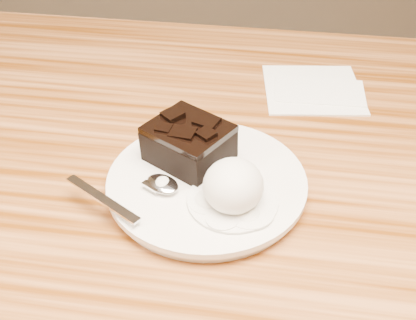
# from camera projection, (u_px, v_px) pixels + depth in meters

# --- Properties ---
(dining_table) EXTENTS (1.20, 0.80, 0.75)m
(dining_table) POSITION_uv_depth(u_px,v_px,m) (187.00, 317.00, 0.93)
(dining_table) COLOR #5B2B08
(dining_table) RESTS_ON floor
(plate) EXTENTS (0.24, 0.24, 0.02)m
(plate) POSITION_uv_depth(u_px,v_px,m) (207.00, 185.00, 0.63)
(plate) COLOR white
(plate) RESTS_ON dining_table
(brownie) EXTENTS (0.12, 0.11, 0.04)m
(brownie) POSITION_uv_depth(u_px,v_px,m) (189.00, 145.00, 0.64)
(brownie) COLOR black
(brownie) RESTS_ON plate
(ice_cream_scoop) EXTENTS (0.07, 0.07, 0.06)m
(ice_cream_scoop) POSITION_uv_depth(u_px,v_px,m) (233.00, 185.00, 0.58)
(ice_cream_scoop) COLOR white
(ice_cream_scoop) RESTS_ON plate
(melt_puddle) EXTENTS (0.10, 0.10, 0.00)m
(melt_puddle) POSITION_uv_depth(u_px,v_px,m) (233.00, 201.00, 0.59)
(melt_puddle) COLOR white
(melt_puddle) RESTS_ON plate
(spoon) EXTENTS (0.16, 0.11, 0.01)m
(spoon) POSITION_uv_depth(u_px,v_px,m) (162.00, 185.00, 0.61)
(spoon) COLOR silver
(spoon) RESTS_ON plate
(napkin) EXTENTS (0.17, 0.17, 0.01)m
(napkin) POSITION_uv_depth(u_px,v_px,m) (313.00, 88.00, 0.82)
(napkin) COLOR white
(napkin) RESTS_ON dining_table
(crumb_a) EXTENTS (0.01, 0.01, 0.00)m
(crumb_a) POSITION_uv_depth(u_px,v_px,m) (201.00, 191.00, 0.60)
(crumb_a) COLOR black
(crumb_a) RESTS_ON plate
(crumb_b) EXTENTS (0.01, 0.01, 0.00)m
(crumb_b) POSITION_uv_depth(u_px,v_px,m) (226.00, 177.00, 0.63)
(crumb_b) COLOR black
(crumb_b) RESTS_ON plate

